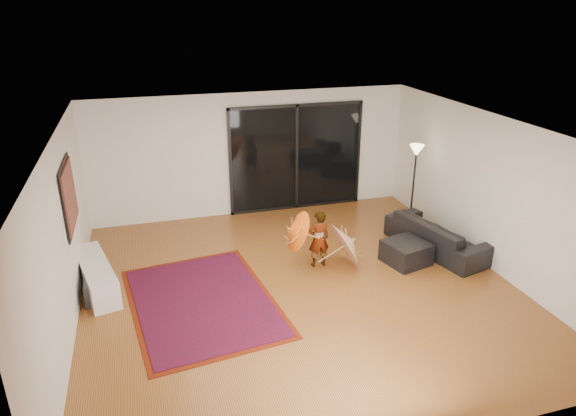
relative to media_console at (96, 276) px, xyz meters
name	(u,v)px	position (x,y,z in m)	size (l,w,h in m)	color
floor	(300,288)	(3.25, -0.94, -0.24)	(7.00, 7.00, 0.00)	#9C5B2A
ceiling	(301,130)	(3.25, -0.94, 2.46)	(7.00, 7.00, 0.00)	white
wall_back	(252,154)	(3.25, 2.56, 1.11)	(7.00, 7.00, 0.00)	silver
wall_front	(409,347)	(3.25, -4.44, 1.11)	(7.00, 7.00, 0.00)	silver
wall_left	(63,241)	(-0.25, -0.94, 1.11)	(7.00, 7.00, 0.00)	silver
wall_right	(490,192)	(6.75, -0.94, 1.11)	(7.00, 7.00, 0.00)	silver
sliding_door	(296,158)	(4.25, 2.53, 0.96)	(3.06, 0.07, 2.40)	black
painting	(69,196)	(-0.21, 0.06, 1.41)	(0.04, 1.28, 1.08)	black
media_console	(96,276)	(0.00, 0.00, 0.00)	(0.43, 1.71, 0.47)	white
speaker	(95,293)	(0.00, -0.47, -0.06)	(0.31, 0.31, 0.36)	#424244
persian_rug	(202,301)	(1.62, -0.92, -0.23)	(2.51, 3.26, 0.02)	#5F1908
sofa	(437,235)	(6.20, -0.33, 0.07)	(2.13, 0.83, 0.62)	black
ottoman	(406,252)	(5.38, -0.63, -0.03)	(0.71, 0.71, 0.41)	black
floor_lamp	(416,162)	(6.35, 0.97, 1.13)	(0.30, 0.30, 1.74)	black
child	(319,239)	(3.81, -0.29, 0.30)	(0.39, 0.25, 1.06)	#999999
parasol_orange	(290,233)	(3.26, -0.34, 0.50)	(0.46, 0.74, 0.82)	#DF560B
parasol_white	(353,240)	(4.41, -0.44, 0.27)	(0.60, 0.93, 0.96)	silver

